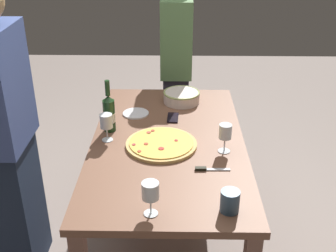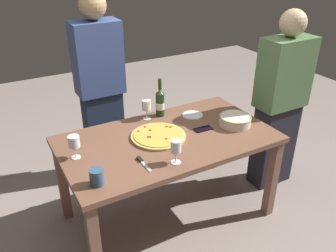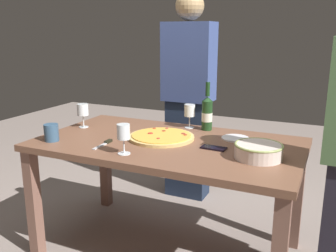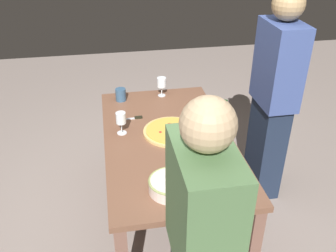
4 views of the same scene
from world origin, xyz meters
name	(u,v)px [view 4 (image 4 of 4)]	position (x,y,z in m)	size (l,w,h in m)	color
ground_plane	(168,215)	(0.00, 0.00, 0.00)	(8.00, 8.00, 0.00)	gray
dining_table	(168,148)	(0.00, 0.00, 0.66)	(1.60, 0.90, 0.75)	brown
pizza	(172,131)	(-0.06, 0.04, 0.76)	(0.41, 0.41, 0.03)	#DAB369
serving_bowl	(170,185)	(0.56, -0.09, 0.79)	(0.26, 0.26, 0.08)	silver
wine_bottle	(223,128)	(0.13, 0.36, 0.87)	(0.07, 0.07, 0.33)	#1D3F1D
wine_glass_near_pizza	(218,119)	(0.00, 0.36, 0.87)	(0.07, 0.07, 0.17)	white
wine_glass_by_bottle	(121,119)	(-0.12, -0.32, 0.87)	(0.07, 0.07, 0.17)	white
wine_glass_far_left	(162,83)	(-0.68, 0.06, 0.87)	(0.08, 0.08, 0.17)	white
cup_amber	(121,95)	(-0.65, -0.29, 0.80)	(0.09, 0.09, 0.10)	#365675
side_plate	(212,164)	(0.36, 0.22, 0.76)	(0.17, 0.17, 0.01)	white
cell_phone	(172,162)	(0.30, -0.03, 0.76)	(0.07, 0.14, 0.01)	black
pizza_knife	(134,118)	(-0.32, -0.21, 0.76)	(0.03, 0.18, 0.02)	silver
person_host	(273,99)	(-0.21, 0.87, 0.87)	(0.41, 0.24, 1.71)	#1C273C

